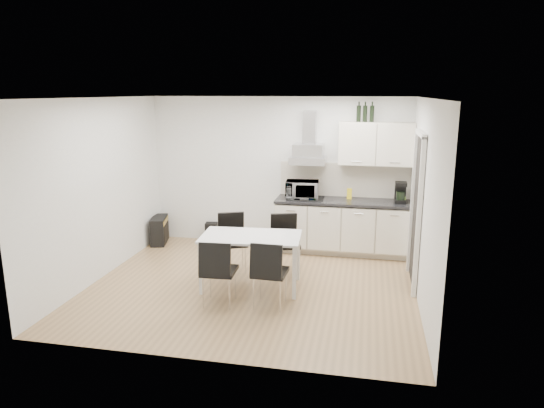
% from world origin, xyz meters
% --- Properties ---
extents(ground, '(4.50, 4.50, 0.00)m').
position_xyz_m(ground, '(0.00, 0.00, 0.00)').
color(ground, '#A28054').
rests_on(ground, ground).
extents(wall_back, '(4.50, 0.10, 2.60)m').
position_xyz_m(wall_back, '(0.00, 2.00, 1.30)').
color(wall_back, white).
rests_on(wall_back, ground).
extents(wall_front, '(4.50, 0.10, 2.60)m').
position_xyz_m(wall_front, '(0.00, -2.00, 1.30)').
color(wall_front, white).
rests_on(wall_front, ground).
extents(wall_left, '(0.10, 4.00, 2.60)m').
position_xyz_m(wall_left, '(-2.25, 0.00, 1.30)').
color(wall_left, white).
rests_on(wall_left, ground).
extents(wall_right, '(0.10, 4.00, 2.60)m').
position_xyz_m(wall_right, '(2.25, 0.00, 1.30)').
color(wall_right, white).
rests_on(wall_right, ground).
extents(ceiling, '(4.50, 4.50, 0.00)m').
position_xyz_m(ceiling, '(0.00, 0.00, 2.60)').
color(ceiling, white).
rests_on(ceiling, wall_back).
extents(doorway, '(0.08, 1.04, 2.10)m').
position_xyz_m(doorway, '(2.21, 0.55, 1.05)').
color(doorway, white).
rests_on(doorway, ground).
extents(kitchenette, '(2.22, 0.64, 2.52)m').
position_xyz_m(kitchenette, '(1.18, 1.73, 0.83)').
color(kitchenette, beige).
rests_on(kitchenette, ground).
extents(dining_table, '(1.41, 0.87, 0.75)m').
position_xyz_m(dining_table, '(0.00, -0.03, 0.67)').
color(dining_table, white).
rests_on(dining_table, ground).
extents(chair_far_left, '(0.60, 0.63, 0.88)m').
position_xyz_m(chair_far_left, '(-0.42, 0.51, 0.44)').
color(chair_far_left, black).
rests_on(chair_far_left, ground).
extents(chair_far_right, '(0.56, 0.60, 0.88)m').
position_xyz_m(chair_far_right, '(0.37, 0.59, 0.44)').
color(chair_far_right, black).
rests_on(chair_far_right, ground).
extents(chair_near_left, '(0.46, 0.52, 0.88)m').
position_xyz_m(chair_near_left, '(-0.27, -0.66, 0.44)').
color(chair_near_left, black).
rests_on(chair_near_left, ground).
extents(chair_near_right, '(0.46, 0.52, 0.88)m').
position_xyz_m(chair_near_right, '(0.38, -0.58, 0.44)').
color(chair_near_right, black).
rests_on(chair_near_right, ground).
extents(guitar_amp, '(0.38, 0.62, 0.48)m').
position_xyz_m(guitar_amp, '(-2.11, 1.61, 0.24)').
color(guitar_amp, black).
rests_on(guitar_amp, ground).
extents(floor_speaker, '(0.23, 0.21, 0.34)m').
position_xyz_m(floor_speaker, '(-1.22, 1.90, 0.17)').
color(floor_speaker, black).
rests_on(floor_speaker, ground).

